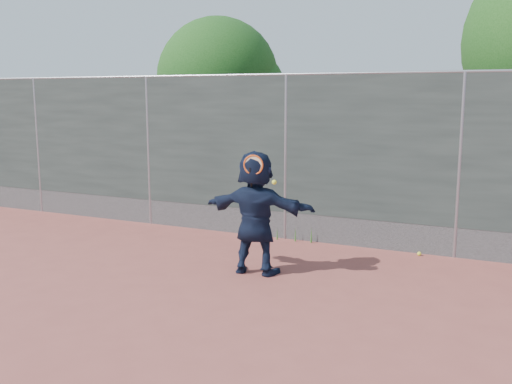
% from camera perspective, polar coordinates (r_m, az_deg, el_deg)
% --- Properties ---
extents(ground, '(80.00, 80.00, 0.00)m').
position_cam_1_polar(ground, '(7.67, -6.99, -10.52)').
color(ground, '#9E4C42').
rests_on(ground, ground).
extents(player, '(1.74, 0.63, 1.85)m').
position_cam_1_polar(player, '(8.43, -0.00, -2.06)').
color(player, '#131D35').
rests_on(player, ground).
extents(ball_ground, '(0.07, 0.07, 0.07)m').
position_cam_1_polar(ball_ground, '(9.90, 16.01, -5.95)').
color(ball_ground, yellow).
rests_on(ball_ground, ground).
extents(fence, '(20.00, 0.06, 3.03)m').
position_cam_1_polar(fence, '(10.39, 2.99, 3.84)').
color(fence, '#38423D').
rests_on(fence, ground).
extents(swing_action, '(0.52, 0.16, 0.51)m').
position_cam_1_polar(swing_action, '(8.10, -0.08, 2.42)').
color(swing_action, '#EB5216').
rests_on(swing_action, ground).
extents(tree_left, '(3.15, 3.00, 4.53)m').
position_cam_1_polar(tree_left, '(14.31, -3.17, 10.89)').
color(tree_left, '#382314').
rests_on(tree_left, ground).
extents(weed_clump, '(0.68, 0.07, 0.30)m').
position_cam_1_polar(weed_clump, '(10.43, 4.19, -4.24)').
color(weed_clump, '#387226').
rests_on(weed_clump, ground).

